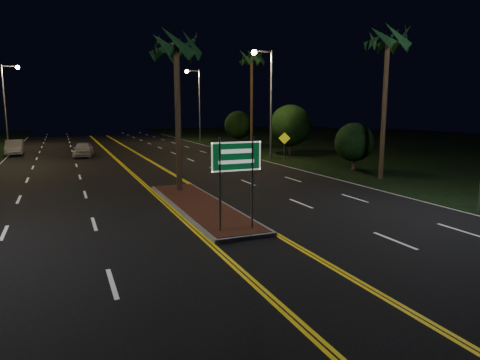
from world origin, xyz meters
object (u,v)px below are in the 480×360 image
streetlight_left_far (8,96)px  shrub_near (354,142)px  highway_sign (236,165)px  shrub_far (238,125)px  streetlight_right_far (197,97)px  palm_right_far (252,59)px  palm_median (176,46)px  shrub_mid (290,125)px  car_near (83,148)px  warning_sign (284,142)px  palm_right_near (388,40)px  car_far (14,146)px  streetlight_right_mid (267,92)px  median_island (200,206)px

streetlight_left_far → shrub_near: bearing=-51.2°
highway_sign → shrub_far: size_ratio=0.81×
streetlight_right_far → shrub_far: streetlight_right_far is taller
palm_right_far → shrub_far: bearing=80.5°
streetlight_right_far → palm_median: 33.28m
highway_sign → streetlight_right_far: streetlight_right_far is taller
shrub_mid → car_near: 18.82m
palm_median → warning_sign: (11.62, 10.21, -5.78)m
palm_right_near → car_far: size_ratio=1.94×
streetlight_right_mid → streetlight_right_far: (0.00, 20.00, 0.00)m
palm_right_near → median_island: bearing=-166.5°
median_island → highway_sign: bearing=-90.0°
streetlight_right_far → highway_sign: bearing=-105.1°
median_island → car_near: size_ratio=2.23×
highway_sign → car_near: highway_sign is taller
palm_median → streetlight_left_far: bearing=107.6°
palm_right_far → shrub_mid: bearing=-78.7°
palm_right_far → shrub_near: 17.56m
palm_median → shrub_far: 29.41m
median_island → car_far: bearing=109.3°
shrub_far → shrub_near: bearing=-90.8°
palm_right_far → median_island: bearing=-119.1°
highway_sign → palm_right_near: palm_right_near is taller
palm_right_near → car_far: (-22.00, 24.18, -7.42)m
streetlight_right_far → car_near: size_ratio=1.96×
palm_right_far → car_far: palm_right_far is taller
car_far → palm_right_far: bearing=-12.1°
streetlight_right_far → shrub_near: streetlight_right_far is taller
shrub_near → warning_sign: bearing=105.7°
palm_right_near → car_near: palm_right_near is taller
median_island → streetlight_left_far: bearing=106.0°
streetlight_right_far → warning_sign: streetlight_right_far is taller
highway_sign → streetlight_right_mid: bearing=61.1°
median_island → streetlight_left_far: streetlight_left_far is taller
streetlight_right_mid → palm_right_far: (2.19, 8.00, 3.49)m
streetlight_right_far → palm_right_near: 32.16m
shrub_mid → car_far: shrub_mid is taller
streetlight_left_far → median_island: bearing=-74.0°
shrub_near → shrub_mid: shrub_mid is taller
palm_right_near → shrub_near: size_ratio=2.82×
palm_median → palm_right_near: size_ratio=0.89×
streetlight_right_far → shrub_far: bearing=-62.0°
car_near → warning_sign: bearing=-22.9°
palm_median → streetlight_right_far: bearing=71.4°
shrub_far → palm_right_near: bearing=-92.9°
streetlight_left_far → streetlight_right_far: same height
palm_right_near → shrub_near: palm_right_near is taller
shrub_far → shrub_mid: bearing=-89.0°
streetlight_right_mid → shrub_near: bearing=-70.2°
palm_median → shrub_near: size_ratio=2.52×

